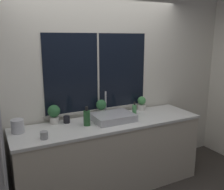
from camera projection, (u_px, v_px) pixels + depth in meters
The scene contains 12 objects.
wall_back at pixel (97, 85), 3.48m from camera, with size 8.00×0.09×2.70m.
wall_right at pixel (180, 70), 5.12m from camera, with size 0.06×7.00×2.70m.
counter at pixel (110, 155), 3.33m from camera, with size 2.47×0.68×0.94m.
sink at pixel (113, 117), 3.26m from camera, with size 0.52×0.44×0.35m.
potted_plant_left at pixel (54, 113), 3.13m from camera, with size 0.16×0.16×0.24m.
potted_plant_center at pixel (101, 107), 3.42m from camera, with size 0.14×0.14×0.23m.
potted_plant_right at pixel (142, 103), 3.71m from camera, with size 0.12×0.12×0.21m.
soap_bottle at pixel (134, 110), 3.42m from camera, with size 0.06×0.06×0.21m.
bottle_tall at pixel (87, 118), 3.06m from camera, with size 0.08×0.08×0.24m.
mug_black at pixel (67, 119), 3.17m from camera, with size 0.08×0.08×0.09m.
mug_grey at pixel (44, 135), 2.66m from camera, with size 0.08×0.08×0.08m.
kettle at pixel (17, 126), 2.83m from camera, with size 0.14×0.14×0.17m.
Camera 1 is at (-1.37, -2.41, 1.99)m, focal length 40.00 mm.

